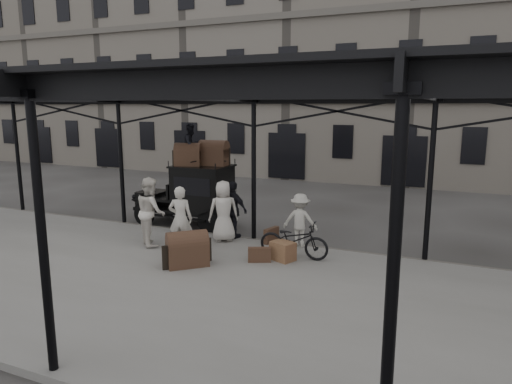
# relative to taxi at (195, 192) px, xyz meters

# --- Properties ---
(ground) EXTENTS (120.00, 120.00, 0.00)m
(ground) POSITION_rel_taxi_xyz_m (2.73, -3.09, -1.20)
(ground) COLOR #383533
(ground) RESTS_ON ground
(platform) EXTENTS (28.00, 8.00, 0.15)m
(platform) POSITION_rel_taxi_xyz_m (2.73, -5.09, -1.13)
(platform) COLOR slate
(platform) RESTS_ON ground
(canopy) EXTENTS (22.50, 9.00, 4.74)m
(canopy) POSITION_rel_taxi_xyz_m (2.73, -4.81, 3.39)
(canopy) COLOR black
(canopy) RESTS_ON ground
(building_frontage) EXTENTS (64.00, 8.00, 14.00)m
(building_frontage) POSITION_rel_taxi_xyz_m (2.73, 14.91, 5.80)
(building_frontage) COLOR slate
(building_frontage) RESTS_ON ground
(taxi) EXTENTS (3.65, 1.55, 2.18)m
(taxi) POSITION_rel_taxi_xyz_m (0.00, 0.00, 0.00)
(taxi) COLOR black
(taxi) RESTS_ON ground
(porter_left) EXTENTS (0.78, 0.62, 1.85)m
(porter_left) POSITION_rel_taxi_xyz_m (1.33, -3.01, -0.13)
(porter_left) COLOR beige
(porter_left) RESTS_ON platform
(porter_midleft) EXTENTS (1.23, 1.22, 2.01)m
(porter_midleft) POSITION_rel_taxi_xyz_m (0.21, -2.85, -0.05)
(porter_midleft) COLOR silver
(porter_midleft) RESTS_ON platform
(porter_centre) EXTENTS (1.08, 0.99, 1.85)m
(porter_centre) POSITION_rel_taxi_xyz_m (2.00, -1.68, -0.13)
(porter_centre) COLOR beige
(porter_centre) RESTS_ON platform
(porter_official) EXTENTS (1.11, 0.66, 1.78)m
(porter_official) POSITION_rel_taxi_xyz_m (2.12, -1.29, -0.16)
(porter_official) COLOR black
(porter_official) RESTS_ON platform
(porter_right) EXTENTS (1.05, 0.66, 1.56)m
(porter_right) POSITION_rel_taxi_xyz_m (4.29, -1.29, -0.27)
(porter_right) COLOR beige
(porter_right) RESTS_ON platform
(bicycle) EXTENTS (1.92, 0.72, 1.00)m
(bicycle) POSITION_rel_taxi_xyz_m (4.46, -2.34, -0.55)
(bicycle) COLOR black
(bicycle) RESTS_ON platform
(porter_roof) EXTENTS (0.68, 0.79, 1.43)m
(porter_roof) POSITION_rel_taxi_xyz_m (-0.03, -0.10, 1.69)
(porter_roof) COLOR black
(porter_roof) RESTS_ON taxi
(steamer_trunk_roof_near) EXTENTS (1.01, 0.79, 0.65)m
(steamer_trunk_roof_near) POSITION_rel_taxi_xyz_m (-0.08, -0.25, 1.30)
(steamer_trunk_roof_near) COLOR #4B2F23
(steamer_trunk_roof_near) RESTS_ON taxi
(steamer_trunk_roof_far) EXTENTS (1.01, 0.65, 0.72)m
(steamer_trunk_roof_far) POSITION_rel_taxi_xyz_m (0.67, 0.20, 1.34)
(steamer_trunk_roof_far) COLOR #4B2F23
(steamer_trunk_roof_far) RESTS_ON taxi
(steamer_trunk_platform) EXTENTS (1.18, 1.16, 0.76)m
(steamer_trunk_platform) POSITION_rel_taxi_xyz_m (2.15, -4.00, -0.68)
(steamer_trunk_platform) COLOR #4B2F23
(steamer_trunk_platform) RESTS_ON platform
(wicker_hamper) EXTENTS (0.73, 0.65, 0.50)m
(wicker_hamper) POSITION_rel_taxi_xyz_m (4.26, -2.65, -0.80)
(wicker_hamper) COLOR olive
(wicker_hamper) RESTS_ON platform
(suitcase_upright) EXTENTS (0.29, 0.62, 0.45)m
(suitcase_upright) POSITION_rel_taxi_xyz_m (3.40, -1.29, -0.83)
(suitcase_upright) COLOR #4B2F23
(suitcase_upright) RESTS_ON platform
(suitcase_flat) EXTENTS (0.61, 0.39, 0.40)m
(suitcase_flat) POSITION_rel_taxi_xyz_m (3.75, -3.04, -0.85)
(suitcase_flat) COLOR #4B2F23
(suitcase_flat) RESTS_ON platform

